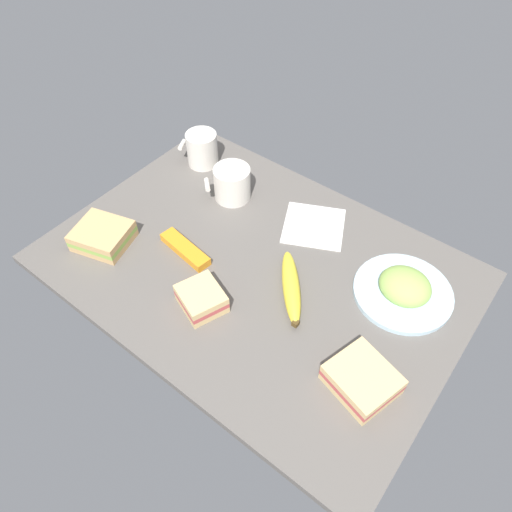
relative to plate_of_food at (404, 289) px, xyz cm
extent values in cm
cube|color=#5B5651|center=(-29.34, -12.62, -2.81)|extent=(90.00, 64.00, 2.00)
cylinder|color=silver|center=(0.00, 0.00, -1.21)|extent=(20.79, 20.79, 1.20)
ellipsoid|color=#99BF59|center=(0.00, 0.00, 0.94)|extent=(10.95, 9.85, 6.21)
cylinder|color=silver|center=(-48.01, 1.72, 2.44)|extent=(9.08, 9.08, 8.51)
cylinder|color=black|center=(-48.01, 1.72, 6.20)|extent=(7.99, 7.99, 0.40)
cylinder|color=silver|center=(-52.20, -2.81, 2.87)|extent=(3.82, 3.65, 1.20)
cylinder|color=silver|center=(-63.05, 7.31, 2.71)|extent=(8.19, 8.19, 9.04)
cylinder|color=brown|center=(-63.05, 7.31, 6.73)|extent=(7.21, 7.21, 0.40)
cylinder|color=silver|center=(-68.12, 5.00, 3.16)|extent=(2.62, 3.85, 1.20)
cube|color=#DBB77A|center=(-31.44, -28.06, -1.01)|extent=(11.30, 10.77, 1.60)
cube|color=#C14C4C|center=(-31.44, -28.06, 0.39)|extent=(11.30, 10.77, 1.20)
cube|color=#DBB77A|center=(-31.44, -28.06, 1.79)|extent=(11.30, 10.77, 1.60)
cube|color=tan|center=(-61.21, -28.79, -1.01)|extent=(14.37, 13.56, 1.60)
cube|color=#8CB24C|center=(-61.21, -28.79, 0.39)|extent=(14.37, 13.56, 1.20)
cube|color=tan|center=(-61.21, -28.79, 1.79)|extent=(14.37, 13.56, 1.60)
cube|color=#DBB77A|center=(3.40, -23.61, -1.01)|extent=(13.86, 13.06, 1.60)
cube|color=#C14C4C|center=(3.40, -23.61, 0.39)|extent=(13.86, 13.06, 1.20)
cube|color=#DBB77A|center=(3.40, -23.61, 1.79)|extent=(13.86, 13.06, 1.60)
ellipsoid|color=yellow|center=(-18.98, -13.94, -0.02)|extent=(15.28, 17.04, 3.59)
cube|color=#4C3819|center=(-13.02, -20.93, -0.02)|extent=(1.20, 1.20, 1.20)
cube|color=orange|center=(-44.31, -19.51, -0.81)|extent=(14.20, 5.47, 2.00)
cube|color=white|center=(-25.90, 5.39, -1.66)|extent=(18.78, 18.78, 0.30)
camera|label=1|loc=(13.04, -66.93, 79.85)|focal=33.72mm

